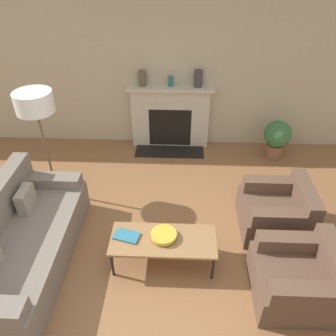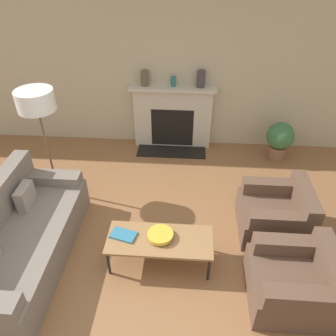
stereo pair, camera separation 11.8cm
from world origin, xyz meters
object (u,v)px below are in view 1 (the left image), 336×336
at_px(couch, 22,244).
at_px(mantel_vase_left, 142,78).
at_px(fireplace, 170,118).
at_px(book, 127,236).
at_px(floor_lamp, 36,110).
at_px(mantel_vase_center_right, 198,79).
at_px(mantel_vase_center_left, 171,81).
at_px(potted_plant, 277,137).
at_px(armchair_near, 299,278).
at_px(coffee_table, 163,241).
at_px(bowl, 164,235).
at_px(armchair_far, 277,212).

distance_m(couch, mantel_vase_left, 3.15).
bearing_deg(fireplace, couch, -120.21).
bearing_deg(book, couch, -160.83).
distance_m(floor_lamp, mantel_vase_center_right, 2.61).
height_order(book, mantel_vase_center_left, mantel_vase_center_left).
xyz_separation_m(book, potted_plant, (2.24, 2.35, -0.01)).
height_order(mantel_vase_center_right, potted_plant, mantel_vase_center_right).
height_order(armchair_near, floor_lamp, floor_lamp).
xyz_separation_m(coffee_table, book, (-0.42, 0.02, 0.04)).
relative_size(book, mantel_vase_center_right, 1.17).
bearing_deg(potted_plant, bowl, -127.74).
height_order(mantel_vase_center_left, mantel_vase_center_right, mantel_vase_center_right).
xyz_separation_m(fireplace, armchair_far, (1.47, -2.07, -0.28)).
xyz_separation_m(bowl, book, (-0.43, -0.01, -0.03)).
xyz_separation_m(fireplace, coffee_table, (0.02, -2.70, -0.19)).
height_order(floor_lamp, mantel_vase_center_right, floor_lamp).
bearing_deg(mantel_vase_center_right, couch, -126.66).
bearing_deg(book, floor_lamp, 151.68).
distance_m(fireplace, armchair_far, 2.55).
bearing_deg(mantel_vase_center_right, mantel_vase_left, 180.00).
bearing_deg(mantel_vase_center_left, fireplace, -104.86).
xyz_separation_m(armchair_near, book, (-1.87, 0.40, 0.13)).
xyz_separation_m(fireplace, floor_lamp, (-1.66, -1.49, 0.84)).
bearing_deg(book, armchair_far, 32.79).
bearing_deg(armchair_near, floor_lamp, -116.77).
relative_size(fireplace, mantel_vase_left, 5.86).
xyz_separation_m(mantel_vase_center_left, potted_plant, (1.84, -0.34, -0.82)).
height_order(armchair_far, coffee_table, armchair_far).
distance_m(armchair_far, coffee_table, 1.58).
xyz_separation_m(book, mantel_vase_center_left, (0.41, 2.69, 0.81)).
relative_size(coffee_table, floor_lamp, 0.74).
relative_size(armchair_near, coffee_table, 0.70).
distance_m(armchair_far, book, 1.97).
bearing_deg(potted_plant, couch, -144.70).
height_order(armchair_near, coffee_table, armchair_near).
xyz_separation_m(armchair_far, floor_lamp, (-3.13, 0.57, 1.12)).
height_order(armchair_far, mantel_vase_left, mantel_vase_left).
xyz_separation_m(book, floor_lamp, (-1.26, 1.18, 0.99)).
height_order(book, mantel_vase_left, mantel_vase_left).
height_order(fireplace, mantel_vase_center_left, mantel_vase_center_left).
height_order(armchair_far, mantel_vase_center_right, mantel_vase_center_right).
height_order(bowl, potted_plant, potted_plant).
bearing_deg(mantel_vase_center_right, armchair_near, -71.90).
xyz_separation_m(couch, mantel_vase_center_left, (1.62, 2.78, 0.90)).
bearing_deg(potted_plant, floor_lamp, -161.53).
xyz_separation_m(armchair_far, book, (-1.87, -0.61, 0.13)).
xyz_separation_m(armchair_near, bowl, (-1.44, 0.41, 0.15)).
xyz_separation_m(armchair_near, coffee_table, (-1.45, 0.38, 0.08)).
xyz_separation_m(coffee_table, mantel_vase_center_right, (0.44, 2.71, 0.91)).
height_order(armchair_far, potted_plant, armchair_far).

